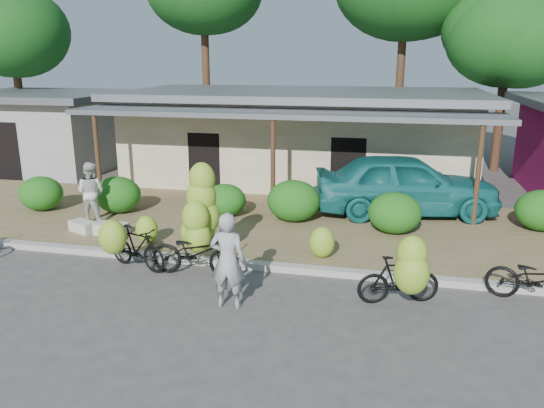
{
  "coord_description": "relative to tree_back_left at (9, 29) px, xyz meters",
  "views": [
    {
      "loc": [
        3.31,
        -8.57,
        4.49
      ],
      "look_at": [
        0.66,
        3.08,
        1.2
      ],
      "focal_mm": 35.0,
      "sensor_mm": 36.0,
      "label": 1
    }
  ],
  "objects": [
    {
      "name": "hedge_0",
      "position": [
        6.94,
        -8.37,
        -5.11
      ],
      "size": [
        1.3,
        1.17,
        1.01
      ],
      "primitive_type": "ellipsoid",
      "color": "#125013",
      "rests_on": "sidewalk"
    },
    {
      "name": "loose_banana_c",
      "position": [
        15.59,
        -10.41,
        -5.26
      ],
      "size": [
        0.58,
        0.49,
        0.72
      ],
      "primitive_type": "ellipsoid",
      "color": "#ADCC33",
      "rests_on": "sidewalk"
    },
    {
      "name": "shop_main",
      "position": [
        13.69,
        -2.18,
        -4.02
      ],
      "size": [
        13.0,
        8.5,
        3.35
      ],
      "color": "beige",
      "rests_on": "ground"
    },
    {
      "name": "hedge_5",
      "position": [
        20.95,
        -7.17,
        -5.08
      ],
      "size": [
        1.38,
        1.24,
        1.08
      ],
      "primitive_type": "ellipsoid",
      "color": "#125013",
      "rests_on": "sidewalk"
    },
    {
      "name": "sack_near",
      "position": [
        10.11,
        -9.98,
        -5.47
      ],
      "size": [
        0.85,
        0.4,
        0.3
      ],
      "primitive_type": "cube",
      "rotation": [
        0.0,
        0.0,
        0.01
      ],
      "color": "beige",
      "rests_on": "sidewalk"
    },
    {
      "name": "bike_far_right",
      "position": [
        19.83,
        -11.62,
        -5.25
      ],
      "size": [
        1.98,
        1.21,
        0.98
      ],
      "rotation": [
        0.0,
        0.0,
        1.25
      ],
      "color": "black",
      "rests_on": "ground"
    },
    {
      "name": "loose_banana_b",
      "position": [
        12.36,
        -10.25,
        -5.32
      ],
      "size": [
        0.48,
        0.41,
        0.6
      ],
      "primitive_type": "ellipsoid",
      "color": "#ADCC33",
      "rests_on": "sidewalk"
    },
    {
      "name": "sidewalk",
      "position": [
        13.69,
        -8.11,
        -5.68
      ],
      "size": [
        60.0,
        6.0,
        0.12
      ],
      "primitive_type": "cube",
      "color": "#907A4E",
      "rests_on": "ground"
    },
    {
      "name": "tree_back_left",
      "position": [
        0.0,
        0.0,
        0.0
      ],
      "size": [
        5.14,
        5.02,
        7.65
      ],
      "color": "#523421",
      "rests_on": "ground"
    },
    {
      "name": "hedge_4",
      "position": [
        17.18,
        -8.23,
        -5.09
      ],
      "size": [
        1.36,
        1.23,
        1.06
      ],
      "primitive_type": "ellipsoid",
      "color": "#125013",
      "rests_on": "sidewalk"
    },
    {
      "name": "ground",
      "position": [
        13.69,
        -13.11,
        -5.74
      ],
      "size": [
        100.0,
        100.0,
        0.0
      ],
      "primitive_type": "plane",
      "color": "#464441",
      "rests_on": "ground"
    },
    {
      "name": "vendor",
      "position": [
        14.19,
        -13.01,
        -4.83
      ],
      "size": [
        0.67,
        0.45,
        1.83
      ],
      "primitive_type": "imported",
      "rotation": [
        0.0,
        0.0,
        3.15
      ],
      "color": "#989898",
      "rests_on": "ground"
    },
    {
      "name": "shop_grey",
      "position": [
        2.69,
        -2.12,
        -4.12
      ],
      "size": [
        7.0,
        6.0,
        3.15
      ],
      "color": "#9C9B97",
      "rests_on": "ground"
    },
    {
      "name": "bike_right",
      "position": [
        17.35,
        -12.38,
        -5.06
      ],
      "size": [
        1.64,
        1.33,
        1.55
      ],
      "rotation": [
        0.0,
        0.0,
        1.88
      ],
      "color": "black",
      "rests_on": "ground"
    },
    {
      "name": "bike_left",
      "position": [
        11.63,
        -11.81,
        -5.15
      ],
      "size": [
        1.66,
        1.35,
        1.29
      ],
      "rotation": [
        0.0,
        0.0,
        1.23
      ],
      "color": "black",
      "rests_on": "ground"
    },
    {
      "name": "tree_near_right",
      "position": [
        21.0,
        1.5,
        -0.38
      ],
      "size": [
        4.93,
        4.78,
        7.19
      ],
      "color": "#523421",
      "rests_on": "ground"
    },
    {
      "name": "curb",
      "position": [
        13.69,
        -11.11,
        -5.67
      ],
      "size": [
        60.0,
        0.25,
        0.15
      ],
      "primitive_type": "cube",
      "color": "#A8A399",
      "rests_on": "ground"
    },
    {
      "name": "bike_center",
      "position": [
        13.07,
        -11.53,
        -4.84
      ],
      "size": [
        1.97,
        1.18,
        2.36
      ],
      "rotation": [
        0.0,
        0.0,
        1.56
      ],
      "color": "black",
      "rests_on": "ground"
    },
    {
      "name": "teal_van",
      "position": [
        17.45,
        -6.4,
        -4.74
      ],
      "size": [
        5.51,
        3.05,
        1.77
      ],
      "primitive_type": "imported",
      "rotation": [
        0.0,
        0.0,
        1.76
      ],
      "color": "#186B6D",
      "rests_on": "sidewalk"
    },
    {
      "name": "bystander",
      "position": [
        9.03,
        -9.05,
        -4.79
      ],
      "size": [
        0.83,
        0.65,
        1.66
      ],
      "primitive_type": "imported",
      "rotation": [
        0.0,
        0.0,
        3.11
      ],
      "color": "silver",
      "rests_on": "sidewalk"
    },
    {
      "name": "hedge_1",
      "position": [
        9.28,
        -8.09,
        -5.09
      ],
      "size": [
        1.36,
        1.23,
        1.06
      ],
      "primitive_type": "ellipsoid",
      "color": "#125013",
      "rests_on": "sidewalk"
    },
    {
      "name": "hedge_3",
      "position": [
        14.45,
        -7.77,
        -5.05
      ],
      "size": [
        1.47,
        1.32,
        1.15
      ],
      "primitive_type": "ellipsoid",
      "color": "#125013",
      "rests_on": "sidewalk"
    },
    {
      "name": "loose_banana_a",
      "position": [
        11.3,
        -10.4,
        -5.28
      ],
      "size": [
        0.55,
        0.47,
        0.69
      ],
      "primitive_type": "ellipsoid",
      "color": "#ADCC33",
      "rests_on": "sidewalk"
    },
    {
      "name": "sack_far",
      "position": [
        9.27,
        -9.95,
        -5.48
      ],
      "size": [
        0.84,
        0.64,
        0.28
      ],
      "primitive_type": "cube",
      "rotation": [
        0.0,
        0.0,
        -0.4
      ],
      "color": "beige",
      "rests_on": "sidewalk"
    },
    {
      "name": "hedge_2",
      "position": [
        12.46,
        -7.75,
        -5.16
      ],
      "size": [
        1.19,
        1.07,
        0.93
      ],
      "primitive_type": "ellipsoid",
      "color": "#125013",
      "rests_on": "sidewalk"
    }
  ]
}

